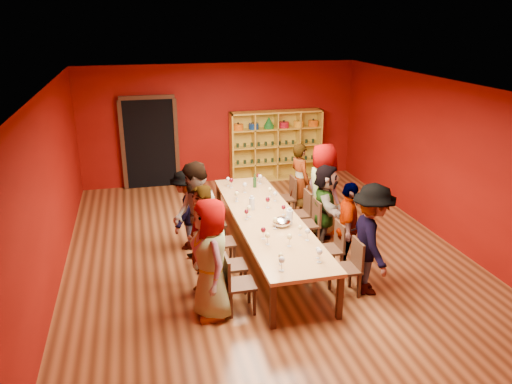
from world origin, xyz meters
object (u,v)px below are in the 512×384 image
person_right_2 (325,205)px  wine_bottle (255,182)px  chair_person_right_1 (333,246)px  chair_person_right_2 (311,221)px  chair_person_right_0 (350,265)px  chair_person_left_0 (235,281)px  person_left_2 (196,217)px  person_left_1 (201,242)px  person_right_0 (371,240)px  shelving_unit (276,142)px  person_right_3 (323,189)px  person_left_3 (186,210)px  chair_person_right_4 (288,195)px  chair_person_left_2 (218,239)px  person_left_0 (211,259)px  person_right_4 (300,180)px  chair_person_right_3 (302,211)px  spittoon_bowl (282,222)px  person_right_1 (348,228)px  chair_person_left_1 (227,262)px  tasting_table (267,219)px

person_right_2 → wine_bottle: (-1.01, 1.39, 0.08)m
chair_person_right_1 → chair_person_right_2: size_ratio=1.00×
chair_person_right_0 → person_right_2: size_ratio=0.57×
chair_person_left_0 → person_left_2: (-0.36, 1.45, 0.44)m
person_left_1 → person_right_0: 2.58m
shelving_unit → person_right_3: (-0.07, -3.60, -0.08)m
person_left_3 → chair_person_left_0: bearing=34.6°
chair_person_right_2 → chair_person_right_4: 1.44m
chair_person_left_2 → chair_person_right_2: bearing=12.1°
person_left_2 → person_right_2: person_left_2 is taller
person_left_3 → person_right_3: 2.67m
chair_person_right_1 → person_left_0: bearing=-160.7°
person_left_1 → chair_person_right_1: size_ratio=1.99×
chair_person_right_4 → person_right_4: (0.26, 0.00, 0.31)m
person_left_0 → chair_person_right_3: size_ratio=2.00×
chair_person_right_4 → spittoon_bowl: spittoon_bowl is taller
person_right_0 → chair_person_right_1: size_ratio=1.98×
person_right_2 → shelving_unit: bearing=12.6°
person_right_1 → person_left_1: bearing=116.2°
person_right_4 → wine_bottle: bearing=80.4°
shelving_unit → chair_person_left_1: size_ratio=2.70×
person_left_3 → chair_person_right_0: bearing=69.1°
chair_person_right_3 → spittoon_bowl: (-0.77, -1.17, 0.33)m
person_left_1 → spittoon_bowl: person_left_1 is taller
chair_person_left_0 → chair_person_right_2: (1.82, 1.84, 0.00)m
chair_person_right_0 → person_right_4: 3.24m
person_right_3 → person_left_1: bearing=106.9°
tasting_table → chair_person_right_3: 1.18m
person_right_3 → wine_bottle: person_right_3 is taller
chair_person_left_2 → chair_person_right_0: bearing=-37.3°
tasting_table → person_left_2: person_left_2 is taller
spittoon_bowl → person_left_1: bearing=-157.6°
chair_person_left_1 → person_right_2: (2.09, 1.25, 0.29)m
person_left_2 → person_right_4: (2.43, 1.83, -0.13)m
person_left_0 → person_right_1: (2.39, 0.75, -0.10)m
chair_person_left_0 → chair_person_left_1: bearing=90.0°
shelving_unit → chair_person_right_0: size_ratio=2.70×
chair_person_left_2 → chair_person_right_1: 1.95m
chair_person_right_0 → person_right_3: person_right_3 is taller
person_left_1 → person_left_2: person_left_2 is taller
person_left_2 → tasting_table: bearing=92.1°
tasting_table → person_right_0: size_ratio=2.55×
chair_person_right_4 → wine_bottle: size_ratio=3.08×
shelving_unit → chair_person_left_2: shelving_unit is taller
person_left_1 → person_right_2: size_ratio=1.13×
chair_person_right_1 → person_right_4: bearing=84.2°
person_left_2 → person_right_4: person_left_2 is taller
spittoon_bowl → chair_person_left_1: bearing=-150.6°
person_left_2 → chair_person_right_1: person_left_2 is taller
person_left_1 → chair_person_left_0: bearing=22.5°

